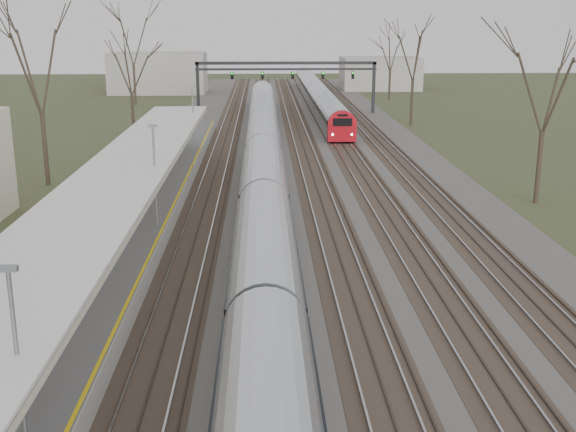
% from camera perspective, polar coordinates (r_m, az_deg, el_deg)
% --- Properties ---
extents(track_bed, '(24.00, 160.00, 0.22)m').
position_cam_1_polar(track_bed, '(56.00, 0.89, 4.22)').
color(track_bed, '#474442').
rests_on(track_bed, ground).
extents(platform, '(3.50, 69.00, 1.00)m').
position_cam_1_polar(platform, '(39.33, -11.48, -0.24)').
color(platform, '#9E9B93').
rests_on(platform, ground).
extents(canopy, '(4.10, 50.00, 3.11)m').
position_cam_1_polar(canopy, '(34.21, -12.97, 3.27)').
color(canopy, slate).
rests_on(canopy, platform).
extents(signal_gantry, '(21.00, 0.59, 6.08)m').
position_cam_1_polar(signal_gantry, '(85.12, -0.12, 11.33)').
color(signal_gantry, black).
rests_on(signal_gantry, ground).
extents(tree_west_far, '(5.50, 5.50, 11.33)m').
position_cam_1_polar(tree_west_far, '(50.09, -19.18, 11.27)').
color(tree_west_far, '#2D231C').
rests_on(tree_west_far, ground).
extents(tree_east_far, '(5.00, 5.00, 10.30)m').
position_cam_1_polar(tree_east_far, '(45.17, 19.77, 9.93)').
color(tree_east_far, '#2D231C').
rests_on(tree_east_far, ground).
extents(train_near, '(2.62, 90.21, 3.05)m').
position_cam_1_polar(train_near, '(51.20, -1.95, 4.78)').
color(train_near, '#B8BBC3').
rests_on(train_near, ground).
extents(train_far, '(2.62, 60.21, 3.05)m').
position_cam_1_polar(train_far, '(93.80, 2.32, 9.59)').
color(train_far, '#B8BBC3').
rests_on(train_far, ground).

